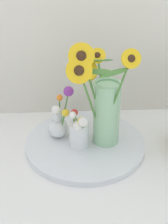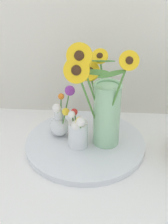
# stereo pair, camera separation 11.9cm
# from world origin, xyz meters

# --- Properties ---
(ground_plane) EXTENTS (6.00, 6.00, 0.00)m
(ground_plane) POSITION_xyz_m (0.00, 0.00, 0.00)
(ground_plane) COLOR white
(serving_tray) EXTENTS (0.48, 0.48, 0.02)m
(serving_tray) POSITION_xyz_m (-0.00, 0.09, 0.01)
(serving_tray) COLOR silver
(serving_tray) RESTS_ON ground_plane
(mason_jar_sunflowers) EXTENTS (0.26, 0.22, 0.43)m
(mason_jar_sunflowers) POSITION_xyz_m (0.07, 0.08, 0.19)
(mason_jar_sunflowers) COLOR #99CC9E
(mason_jar_sunflowers) RESTS_ON serving_tray
(vase_small_center) EXTENTS (0.08, 0.10, 0.16)m
(vase_small_center) POSITION_xyz_m (-0.03, 0.05, 0.09)
(vase_small_center) COLOR white
(vase_small_center) RESTS_ON serving_tray
(vase_bulb_right) EXTENTS (0.11, 0.09, 0.23)m
(vase_bulb_right) POSITION_xyz_m (-0.10, 0.12, 0.10)
(vase_bulb_right) COLOR white
(vase_bulb_right) RESTS_ON serving_tray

